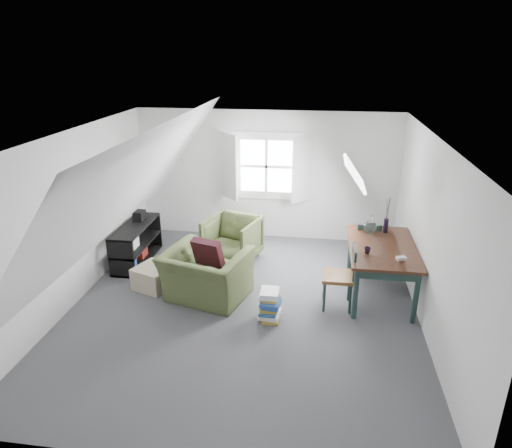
% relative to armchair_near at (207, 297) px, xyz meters
% --- Properties ---
extents(floor, '(5.50, 5.50, 0.00)m').
position_rel_armchair_near_xyz_m(floor, '(0.60, -0.20, 0.00)').
color(floor, '#46464B').
rests_on(floor, ground).
extents(ceiling, '(5.50, 5.50, 0.00)m').
position_rel_armchair_near_xyz_m(ceiling, '(0.60, -0.20, 2.50)').
color(ceiling, white).
rests_on(ceiling, wall_back).
extents(wall_back, '(5.00, 0.00, 5.00)m').
position_rel_armchair_near_xyz_m(wall_back, '(0.60, 2.55, 1.25)').
color(wall_back, silver).
rests_on(wall_back, ground).
extents(wall_front, '(5.00, 0.00, 5.00)m').
position_rel_armchair_near_xyz_m(wall_front, '(0.60, -2.95, 1.25)').
color(wall_front, silver).
rests_on(wall_front, ground).
extents(wall_left, '(0.00, 5.50, 5.50)m').
position_rel_armchair_near_xyz_m(wall_left, '(-1.90, -0.20, 1.25)').
color(wall_left, silver).
rests_on(wall_left, ground).
extents(wall_right, '(0.00, 5.50, 5.50)m').
position_rel_armchair_near_xyz_m(wall_right, '(3.10, -0.20, 1.25)').
color(wall_right, silver).
rests_on(wall_right, ground).
extents(slope_left, '(3.19, 5.50, 4.48)m').
position_rel_armchair_near_xyz_m(slope_left, '(-0.95, -0.20, 1.78)').
color(slope_left, white).
rests_on(slope_left, wall_left).
extents(slope_right, '(3.19, 5.50, 4.48)m').
position_rel_armchair_near_xyz_m(slope_right, '(2.15, -0.20, 1.78)').
color(slope_right, white).
rests_on(slope_right, wall_right).
extents(dormer_window, '(1.71, 0.35, 1.30)m').
position_rel_armchair_near_xyz_m(dormer_window, '(0.60, 2.47, 1.45)').
color(dormer_window, white).
rests_on(dormer_window, wall_back).
extents(skylight, '(0.35, 0.75, 0.47)m').
position_rel_armchair_near_xyz_m(skylight, '(2.15, 1.10, 1.75)').
color(skylight, white).
rests_on(skylight, slope_right).
extents(armchair_near, '(1.41, 1.31, 0.77)m').
position_rel_armchair_near_xyz_m(armchair_near, '(0.00, 0.00, 0.00)').
color(armchair_near, '#404C26').
rests_on(armchair_near, floor).
extents(armchair_far, '(1.07, 1.09, 0.80)m').
position_rel_armchair_near_xyz_m(armchair_far, '(0.13, 1.37, 0.00)').
color(armchair_far, '#404C26').
rests_on(armchair_far, floor).
extents(throw_pillow, '(0.51, 0.39, 0.47)m').
position_rel_armchair_near_xyz_m(throw_pillow, '(0.00, 0.15, 0.68)').
color(throw_pillow, '#350E17').
rests_on(throw_pillow, armchair_near).
extents(ottoman, '(0.68, 0.68, 0.35)m').
position_rel_armchair_near_xyz_m(ottoman, '(-0.90, 0.20, 0.18)').
color(ottoman, tan).
rests_on(ottoman, floor).
extents(dining_table, '(0.98, 1.64, 0.82)m').
position_rel_armchair_near_xyz_m(dining_table, '(2.59, 0.48, 0.71)').
color(dining_table, '#361B11').
rests_on(dining_table, floor).
extents(demijohn, '(0.21, 0.21, 0.29)m').
position_rel_armchair_near_xyz_m(demijohn, '(2.44, 0.93, 0.94)').
color(demijohn, silver).
rests_on(demijohn, dining_table).
extents(vase_twigs, '(0.07, 0.08, 0.57)m').
position_rel_armchair_near_xyz_m(vase_twigs, '(2.69, 1.03, 0.95)').
color(vase_twigs, black).
rests_on(vase_twigs, dining_table).
extents(cup, '(0.10, 0.10, 0.09)m').
position_rel_armchair_near_xyz_m(cup, '(2.34, 0.18, 0.82)').
color(cup, black).
rests_on(cup, dining_table).
extents(paper_box, '(0.15, 0.13, 0.04)m').
position_rel_armchair_near_xyz_m(paper_box, '(2.79, 0.03, 0.84)').
color(paper_box, white).
rests_on(paper_box, dining_table).
extents(dining_chair_far, '(0.43, 0.43, 0.92)m').
position_rel_armchair_near_xyz_m(dining_chair_far, '(2.45, 1.21, 0.48)').
color(dining_chair_far, brown).
rests_on(dining_chair_far, floor).
extents(dining_chair_near, '(0.45, 0.45, 0.97)m').
position_rel_armchair_near_xyz_m(dining_chair_near, '(1.99, 0.04, 0.50)').
color(dining_chair_near, brown).
rests_on(dining_chair_near, floor).
extents(media_shelf, '(0.45, 1.34, 0.69)m').
position_rel_armchair_near_xyz_m(media_shelf, '(-1.54, 1.03, 0.31)').
color(media_shelf, black).
rests_on(media_shelf, floor).
extents(electronics_box, '(0.18, 0.24, 0.18)m').
position_rel_armchair_near_xyz_m(electronics_box, '(-1.54, 1.32, 0.76)').
color(electronics_box, black).
rests_on(electronics_box, media_shelf).
extents(magazine_stack, '(0.33, 0.39, 0.44)m').
position_rel_armchair_near_xyz_m(magazine_stack, '(1.02, -0.45, 0.22)').
color(magazine_stack, '#B29933').
rests_on(magazine_stack, floor).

